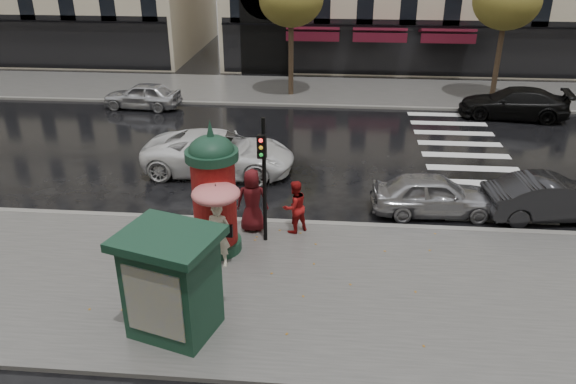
# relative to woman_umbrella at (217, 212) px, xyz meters

# --- Properties ---
(ground) EXTENTS (160.00, 160.00, 0.00)m
(ground) POSITION_rel_woman_umbrella_xyz_m (2.53, -0.33, -1.76)
(ground) COLOR black
(ground) RESTS_ON ground
(near_sidewalk) EXTENTS (90.00, 7.00, 0.12)m
(near_sidewalk) POSITION_rel_woman_umbrella_xyz_m (2.53, -0.83, -1.70)
(near_sidewalk) COLOR #474744
(near_sidewalk) RESTS_ON ground
(far_sidewalk) EXTENTS (90.00, 6.00, 0.12)m
(far_sidewalk) POSITION_rel_woman_umbrella_xyz_m (2.53, 18.67, -1.70)
(far_sidewalk) COLOR #474744
(far_sidewalk) RESTS_ON ground
(near_kerb) EXTENTS (90.00, 0.25, 0.14)m
(near_kerb) POSITION_rel_woman_umbrella_xyz_m (2.53, 2.67, -1.69)
(near_kerb) COLOR slate
(near_kerb) RESTS_ON ground
(far_kerb) EXTENTS (90.00, 0.25, 0.14)m
(far_kerb) POSITION_rel_woman_umbrella_xyz_m (2.53, 15.67, -1.69)
(far_kerb) COLOR slate
(far_kerb) RESTS_ON ground
(zebra_crossing) EXTENTS (3.60, 11.75, 0.01)m
(zebra_crossing) POSITION_rel_woman_umbrella_xyz_m (8.53, 9.27, -1.76)
(zebra_crossing) COLOR silver
(zebra_crossing) RESTS_ON ground
(tree_far_right) EXTENTS (3.40, 3.40, 6.64)m
(tree_far_right) POSITION_rel_woman_umbrella_xyz_m (11.53, 17.67, 3.41)
(tree_far_right) COLOR #38281C
(tree_far_right) RESTS_ON ground
(woman_umbrella) EXTENTS (1.29, 1.29, 2.49)m
(woman_umbrella) POSITION_rel_woman_umbrella_xyz_m (0.00, 0.00, 0.00)
(woman_umbrella) COLOR beige
(woman_umbrella) RESTS_ON near_sidewalk
(woman_red) EXTENTS (1.03, 1.00, 1.67)m
(woman_red) POSITION_rel_woman_umbrella_xyz_m (1.92, 2.07, -0.80)
(woman_red) COLOR maroon
(woman_red) RESTS_ON near_sidewalk
(man_burgundy) EXTENTS (1.01, 0.70, 1.99)m
(man_burgundy) POSITION_rel_woman_umbrella_xyz_m (0.63, 2.07, -0.65)
(man_burgundy) COLOR #4D0F13
(man_burgundy) RESTS_ON near_sidewalk
(morris_column) EXTENTS (1.46, 1.46, 3.92)m
(morris_column) POSITION_rel_woman_umbrella_xyz_m (-0.24, 0.83, 0.24)
(morris_column) COLOR #143424
(morris_column) RESTS_ON near_sidewalk
(traffic_light) EXTENTS (0.26, 0.37, 3.82)m
(traffic_light) POSITION_rel_woman_umbrella_xyz_m (1.08, 1.39, 0.67)
(traffic_light) COLOR black
(traffic_light) RESTS_ON near_sidewalk
(newsstand) EXTENTS (2.53, 2.31, 2.53)m
(newsstand) POSITION_rel_woman_umbrella_xyz_m (-0.48, -2.81, -0.34)
(newsstand) COLOR #143424
(newsstand) RESTS_ON near_sidewalk
(car_silver) EXTENTS (4.14, 1.85, 1.38)m
(car_silver) POSITION_rel_woman_umbrella_xyz_m (6.35, 3.87, -1.07)
(car_silver) COLOR #9C9CA1
(car_silver) RESTS_ON ground
(car_darkgrey) EXTENTS (4.47, 2.03, 1.42)m
(car_darkgrey) POSITION_rel_woman_umbrella_xyz_m (10.10, 3.87, -1.05)
(car_darkgrey) COLOR black
(car_darkgrey) RESTS_ON ground
(car_white) EXTENTS (5.80, 2.81, 1.59)m
(car_white) POSITION_rel_woman_umbrella_xyz_m (-1.32, 6.66, -0.96)
(car_white) COLOR white
(car_white) RESTS_ON ground
(car_black) EXTENTS (5.37, 2.74, 1.49)m
(car_black) POSITION_rel_woman_umbrella_xyz_m (11.79, 14.67, -1.01)
(car_black) COLOR black
(car_black) RESTS_ON ground
(car_far_silver) EXTENTS (4.08, 1.87, 1.35)m
(car_far_silver) POSITION_rel_woman_umbrella_xyz_m (-6.97, 14.67, -1.08)
(car_far_silver) COLOR #B2B3B7
(car_far_silver) RESTS_ON ground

